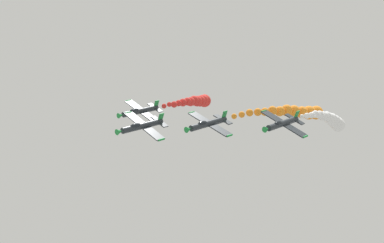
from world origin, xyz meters
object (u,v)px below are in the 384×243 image
Objects in this scene: airplane_left_inner at (208,124)px; airplane_right_inner at (140,111)px; airplane_lead at (142,126)px; airplane_left_outer at (282,123)px.

airplane_left_inner is 1.00× the size of airplane_right_inner.
airplane_left_inner is 18.16m from airplane_right_inner.
airplane_lead is at bearing 44.32° from airplane_left_inner.
airplane_lead reaches higher than airplane_right_inner.
airplane_lead is 1.00× the size of airplane_left_inner.
airplane_left_outer is at bearing -161.76° from airplane_right_inner.
airplane_right_inner is (9.87, -8.09, -0.23)m from airplane_lead.
airplane_left_inner is at bearing -180.00° from airplane_right_inner.
airplane_lead is 24.72m from airplane_left_outer.
airplane_left_outer reaches higher than airplane_right_inner.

